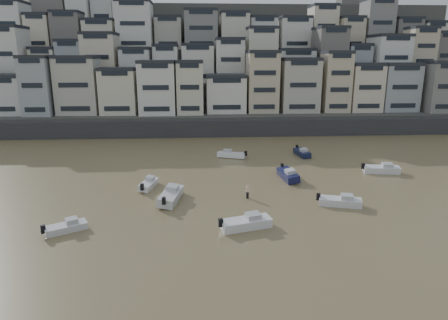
{
  "coord_description": "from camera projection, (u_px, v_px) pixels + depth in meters",
  "views": [
    {
      "loc": [
        5.3,
        -17.98,
        16.73
      ],
      "look_at": [
        8.33,
        30.0,
        4.0
      ],
      "focal_mm": 32.0,
      "sensor_mm": 36.0,
      "label": 1
    }
  ],
  "objects": [
    {
      "name": "harbor_wall",
      "position": [
        221.0,
        128.0,
        84.18
      ],
      "size": [
        140.0,
        3.0,
        3.5
      ],
      "primitive_type": "cube",
      "color": "#38383A",
      "rests_on": "ground"
    },
    {
      "name": "hillside",
      "position": [
        230.0,
        67.0,
        120.02
      ],
      "size": [
        141.04,
        66.0,
        50.0
      ],
      "color": "#4C4C47",
      "rests_on": "ground"
    },
    {
      "name": "boat_b",
      "position": [
        340.0,
        200.0,
        45.41
      ],
      "size": [
        5.43,
        3.05,
        1.41
      ],
      "primitive_type": null,
      "rotation": [
        0.0,
        0.0,
        -0.28
      ],
      "color": "silver",
      "rests_on": "ground"
    },
    {
      "name": "boat_a",
      "position": [
        246.0,
        221.0,
        39.48
      ],
      "size": [
        5.91,
        3.33,
        1.53
      ],
      "primitive_type": null,
      "rotation": [
        0.0,
        0.0,
        0.28
      ],
      "color": "white",
      "rests_on": "ground"
    },
    {
      "name": "boat_h",
      "position": [
        232.0,
        153.0,
        66.74
      ],
      "size": [
        5.41,
        3.29,
        1.4
      ],
      "primitive_type": null,
      "rotation": [
        0.0,
        0.0,
        2.8
      ],
      "color": "white",
      "rests_on": "ground"
    },
    {
      "name": "boat_j",
      "position": [
        66.0,
        226.0,
        38.76
      ],
      "size": [
        4.45,
        3.37,
        1.18
      ],
      "primitive_type": null,
      "rotation": [
        0.0,
        0.0,
        0.52
      ],
      "color": "silver",
      "rests_on": "ground"
    },
    {
      "name": "boat_e",
      "position": [
        288.0,
        174.0,
        55.15
      ],
      "size": [
        2.53,
        5.99,
        1.59
      ],
      "primitive_type": null,
      "rotation": [
        0.0,
        0.0,
        -1.46
      ],
      "color": "#141741",
      "rests_on": "ground"
    },
    {
      "name": "boat_i",
      "position": [
        302.0,
        152.0,
        68.0
      ],
      "size": [
        2.31,
        5.37,
        1.42
      ],
      "primitive_type": null,
      "rotation": [
        0.0,
        0.0,
        -1.45
      ],
      "color": "#131B3C",
      "rests_on": "ground"
    },
    {
      "name": "boat_f",
      "position": [
        148.0,
        183.0,
        51.56
      ],
      "size": [
        2.58,
        4.94,
        1.29
      ],
      "primitive_type": null,
      "rotation": [
        0.0,
        0.0,
        1.34
      ],
      "color": "white",
      "rests_on": "ground"
    },
    {
      "name": "boat_c",
      "position": [
        171.0,
        194.0,
        46.88
      ],
      "size": [
        3.22,
        6.65,
        1.74
      ],
      "primitive_type": null,
      "rotation": [
        0.0,
        0.0,
        1.39
      ],
      "color": "silver",
      "rests_on": "ground"
    },
    {
      "name": "boat_g",
      "position": [
        382.0,
        168.0,
        58.0
      ],
      "size": [
        5.8,
        2.6,
        1.53
      ],
      "primitive_type": null,
      "rotation": [
        0.0,
        0.0,
        -0.14
      ],
      "color": "silver",
      "rests_on": "ground"
    },
    {
      "name": "person_pink",
      "position": [
        248.0,
        191.0,
        47.76
      ],
      "size": [
        0.44,
        0.44,
        1.74
      ],
      "primitive_type": null,
      "color": "beige",
      "rests_on": "ground"
    }
  ]
}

